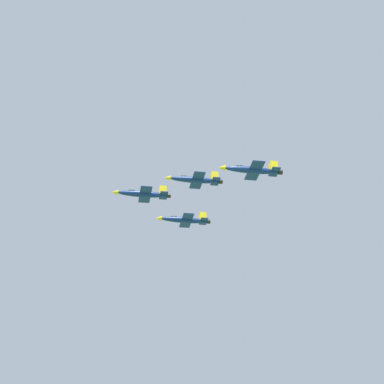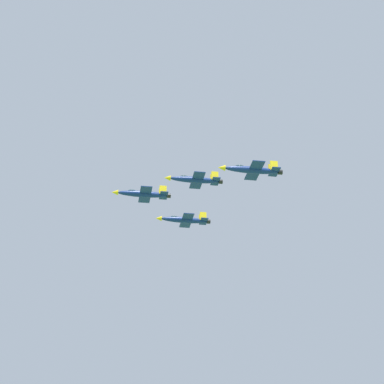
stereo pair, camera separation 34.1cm
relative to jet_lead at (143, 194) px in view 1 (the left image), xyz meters
The scene contains 4 objects.
jet_lead is the anchor object (origin of this frame).
jet_left_wingman 19.32m from the jet_lead, 58.30° to the left, with size 11.06×17.69×3.73m.
jet_right_wingman 19.43m from the jet_lead, 139.02° to the left, with size 11.36×18.15×3.83m.
jet_left_outer 38.73m from the jet_lead, 58.29° to the left, with size 11.74×18.75×3.95m.
Camera 1 is at (190.81, 30.66, 39.20)m, focal length 68.69 mm.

